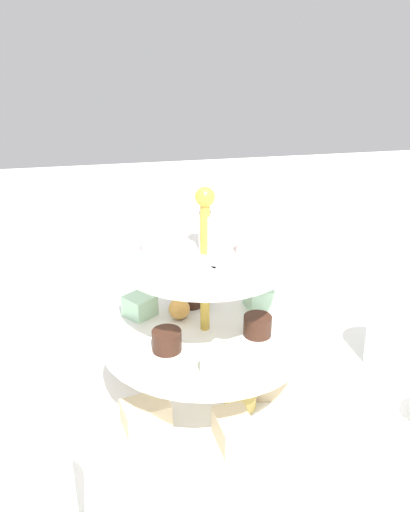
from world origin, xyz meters
TOP-DOWN VIEW (x-y plane):
  - ground_plane at (0.00, 0.00)m, footprint 2.40×2.40m
  - tiered_serving_stand at (0.00, 0.00)m, footprint 0.28×0.28m
  - water_glass_short_left at (0.25, 0.03)m, footprint 0.06×0.06m

SIDE VIEW (x-z plane):
  - ground_plane at x=0.00m, z-range 0.00..0.00m
  - water_glass_short_left at x=0.25m, z-range 0.00..0.08m
  - tiered_serving_stand at x=0.00m, z-range -0.06..0.20m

